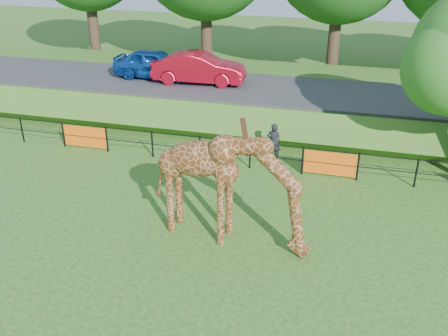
# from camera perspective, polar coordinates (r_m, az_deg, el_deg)

# --- Properties ---
(ground) EXTENTS (90.00, 90.00, 0.00)m
(ground) POSITION_cam_1_polar(r_m,az_deg,el_deg) (12.74, -5.20, -15.13)
(ground) COLOR #225214
(ground) RESTS_ON ground
(giraffe) EXTENTS (4.86, 1.57, 3.42)m
(giraffe) POSITION_cam_1_polar(r_m,az_deg,el_deg) (14.06, 0.68, -2.33)
(giraffe) COLOR #5C2D13
(giraffe) RESTS_ON ground
(perimeter_fence) EXTENTS (28.07, 0.10, 1.10)m
(perimeter_fence) POSITION_cam_1_polar(r_m,az_deg,el_deg) (19.00, 2.99, 1.52)
(perimeter_fence) COLOR black
(perimeter_fence) RESTS_ON ground
(embankment) EXTENTS (40.00, 9.00, 1.30)m
(embankment) POSITION_cam_1_polar(r_m,az_deg,el_deg) (25.90, 6.64, 8.25)
(embankment) COLOR #225214
(embankment) RESTS_ON ground
(road) EXTENTS (40.00, 5.00, 0.12)m
(road) POSITION_cam_1_polar(r_m,az_deg,el_deg) (24.27, 6.14, 8.84)
(road) COLOR #313133
(road) RESTS_ON embankment
(car_blue) EXTENTS (4.29, 1.74, 1.46)m
(car_blue) POSITION_cam_1_polar(r_m,az_deg,el_deg) (26.08, -7.83, 11.73)
(car_blue) COLOR #154EB1
(car_blue) RESTS_ON road
(car_red) EXTENTS (4.64, 1.90, 1.50)m
(car_red) POSITION_cam_1_polar(r_m,az_deg,el_deg) (24.97, -2.89, 11.35)
(car_red) COLOR red
(car_red) RESTS_ON road
(visitor) EXTENTS (0.59, 0.40, 1.57)m
(visitor) POSITION_cam_1_polar(r_m,az_deg,el_deg) (19.58, 5.70, 2.91)
(visitor) COLOR black
(visitor) RESTS_ON ground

